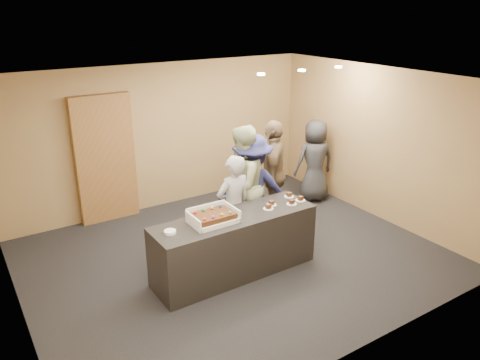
{
  "coord_description": "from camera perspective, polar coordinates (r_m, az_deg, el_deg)",
  "views": [
    {
      "loc": [
        -3.36,
        -5.38,
        3.66
      ],
      "look_at": [
        0.1,
        0.0,
        1.25
      ],
      "focal_mm": 35.0,
      "sensor_mm": 36.0,
      "label": 1
    }
  ],
  "objects": [
    {
      "name": "room",
      "position": [
        6.75,
        -0.7,
        0.6
      ],
      "size": [
        6.04,
        6.0,
        2.7
      ],
      "color": "black",
      "rests_on": "ground"
    },
    {
      "name": "serving_counter",
      "position": [
        6.72,
        -0.63,
        -7.93
      ],
      "size": [
        2.41,
        0.72,
        0.9
      ],
      "primitive_type": "cube",
      "rotation": [
        0.0,
        0.0,
        0.01
      ],
      "color": "black",
      "rests_on": "floor"
    },
    {
      "name": "storage_cabinet",
      "position": [
        8.48,
        -16.1,
        2.44
      ],
      "size": [
        1.03,
        0.15,
        2.26
      ],
      "primitive_type": "cube",
      "color": "brown",
      "rests_on": "floor"
    },
    {
      "name": "cake_box",
      "position": [
        6.36,
        -3.36,
        -4.71
      ],
      "size": [
        0.63,
        0.43,
        0.18
      ],
      "color": "white",
      "rests_on": "serving_counter"
    },
    {
      "name": "sheet_cake",
      "position": [
        6.32,
        -3.27,
        -4.36
      ],
      "size": [
        0.54,
        0.37,
        0.11
      ],
      "color": "#391A0D",
      "rests_on": "cake_box"
    },
    {
      "name": "plate_stack",
      "position": [
        6.11,
        -8.53,
        -6.28
      ],
      "size": [
        0.15,
        0.15,
        0.04
      ],
      "primitive_type": "cylinder",
      "color": "white",
      "rests_on": "serving_counter"
    },
    {
      "name": "slice_a",
      "position": [
        6.75,
        3.47,
        -3.35
      ],
      "size": [
        0.15,
        0.15,
        0.07
      ],
      "color": "white",
      "rests_on": "serving_counter"
    },
    {
      "name": "slice_b",
      "position": [
        6.88,
        3.86,
        -2.88
      ],
      "size": [
        0.15,
        0.15,
        0.07
      ],
      "color": "white",
      "rests_on": "serving_counter"
    },
    {
      "name": "slice_c",
      "position": [
        6.93,
        6.32,
        -2.76
      ],
      "size": [
        0.15,
        0.15,
        0.07
      ],
      "color": "white",
      "rests_on": "serving_counter"
    },
    {
      "name": "slice_d",
      "position": [
        7.19,
        6.01,
        -1.87
      ],
      "size": [
        0.15,
        0.15,
        0.07
      ],
      "color": "white",
      "rests_on": "serving_counter"
    },
    {
      "name": "slice_e",
      "position": [
        7.08,
        7.37,
        -2.32
      ],
      "size": [
        0.15,
        0.15,
        0.07
      ],
      "color": "white",
      "rests_on": "serving_counter"
    },
    {
      "name": "person_server_grey",
      "position": [
        7.03,
        -0.8,
        -3.3
      ],
      "size": [
        0.62,
        0.44,
        1.62
      ],
      "primitive_type": "imported",
      "rotation": [
        0.0,
        0.0,
        3.22
      ],
      "color": "#96969A",
      "rests_on": "floor"
    },
    {
      "name": "person_sage_man",
      "position": [
        7.45,
        0.26,
        -0.6
      ],
      "size": [
        1.16,
        1.07,
        1.93
      ],
      "primitive_type": "imported",
      "rotation": [
        0.0,
        0.0,
        3.61
      ],
      "color": "#A2AE83",
      "rests_on": "floor"
    },
    {
      "name": "person_navy_man",
      "position": [
        7.55,
        1.53,
        -0.95
      ],
      "size": [
        1.32,
        1.11,
        1.77
      ],
      "primitive_type": "imported",
      "rotation": [
        0.0,
        0.0,
        2.66
      ],
      "color": "#1B1D47",
      "rests_on": "floor"
    },
    {
      "name": "person_brown_extra",
      "position": [
        8.07,
        4.07,
        0.83
      ],
      "size": [
        1.06,
        1.13,
        1.87
      ],
      "primitive_type": "imported",
      "rotation": [
        0.0,
        0.0,
        3.99
      ],
      "color": "brown",
      "rests_on": "floor"
    },
    {
      "name": "person_dark_suit",
      "position": [
        9.21,
        9.08,
        2.33
      ],
      "size": [
        0.88,
        0.67,
        1.62
      ],
      "primitive_type": "imported",
      "rotation": [
        0.0,
        0.0,
        2.92
      ],
      "color": "#27282C",
      "rests_on": "floor"
    },
    {
      "name": "ceiling_spotlights",
      "position": [
        7.76,
        7.54,
        13.12
      ],
      "size": [
        1.72,
        0.12,
        0.03
      ],
      "color": "#FFEAC6",
      "rests_on": "ceiling"
    }
  ]
}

